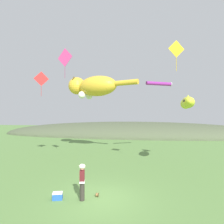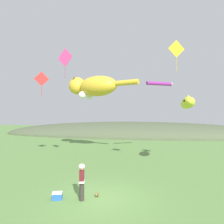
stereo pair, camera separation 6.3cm
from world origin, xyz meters
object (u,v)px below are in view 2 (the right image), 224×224
object	(u,v)px
picnic_cooler	(57,196)
kite_diamond_red	(42,79)
kite_spool	(97,195)
kite_diamond_pink	(65,58)
kite_tube_streamer	(160,84)
festival_attendant	(82,181)
kite_diamond_gold	(176,49)
kite_giant_cat	(93,87)
kite_fish_windsock	(188,103)

from	to	relation	value
picnic_cooler	kite_diamond_red	distance (m)	10.97
kite_spool	kite_diamond_pink	bearing A→B (deg)	128.24
kite_spool	kite_tube_streamer	world-z (taller)	kite_tube_streamer
festival_attendant	kite_diamond_pink	world-z (taller)	kite_diamond_pink
festival_attendant	kite_diamond_gold	world-z (taller)	kite_diamond_gold
picnic_cooler	kite_tube_streamer	size ratio (longest dim) A/B	0.21
festival_attendant	kite_tube_streamer	xyz separation A→B (m)	(4.56, 11.10, 6.39)
kite_tube_streamer	kite_diamond_pink	size ratio (longest dim) A/B	1.14
kite_giant_cat	kite_tube_streamer	size ratio (longest dim) A/B	3.04
kite_diamond_gold	kite_fish_windsock	bearing A→B (deg)	63.88
kite_giant_cat	kite_diamond_gold	distance (m)	10.95
festival_attendant	kite_spool	world-z (taller)	festival_attendant
kite_spool	picnic_cooler	bearing A→B (deg)	-161.10
festival_attendant	picnic_cooler	xyz separation A→B (m)	(-1.24, -0.10, -0.77)
kite_fish_windsock	kite_diamond_gold	world-z (taller)	kite_diamond_gold
kite_tube_streamer	kite_diamond_gold	distance (m)	7.15
kite_fish_windsock	kite_diamond_red	distance (m)	12.45
kite_giant_cat	kite_diamond_gold	bearing A→B (deg)	-45.12
festival_attendant	kite_fish_windsock	bearing A→B (deg)	45.82
kite_diamond_gold	kite_diamond_red	world-z (taller)	kite_diamond_gold
kite_spool	kite_diamond_gold	world-z (taller)	kite_diamond_gold
kite_spool	kite_tube_streamer	bearing A→B (deg)	69.61
kite_giant_cat	kite_fish_windsock	world-z (taller)	kite_giant_cat
kite_giant_cat	kite_diamond_red	size ratio (longest dim) A/B	3.76
picnic_cooler	kite_diamond_pink	distance (m)	10.23
kite_fish_windsock	kite_spool	bearing A→B (deg)	-133.65
kite_tube_streamer	kite_diamond_pink	xyz separation A→B (m)	(-7.65, -5.83, 1.35)
kite_fish_windsock	kite_diamond_red	size ratio (longest dim) A/B	1.54
picnic_cooler	kite_giant_cat	bearing A→B (deg)	96.23
festival_attendant	picnic_cooler	size ratio (longest dim) A/B	3.15
kite_diamond_pink	kite_diamond_red	distance (m)	3.45
kite_giant_cat	kite_diamond_red	distance (m)	6.04
kite_fish_windsock	kite_diamond_pink	world-z (taller)	kite_diamond_pink
kite_giant_cat	kite_diamond_red	bearing A→B (deg)	-123.81
kite_tube_streamer	kite_diamond_gold	bearing A→B (deg)	-85.25
kite_giant_cat	kite_fish_windsock	size ratio (longest dim) A/B	2.44
picnic_cooler	kite_fish_windsock	bearing A→B (deg)	41.15
kite_giant_cat	kite_diamond_gold	xyz separation A→B (m)	(7.68, -7.71, 1.26)
picnic_cooler	festival_attendant	bearing A→B (deg)	4.55
kite_diamond_gold	kite_diamond_red	size ratio (longest dim) A/B	0.94
kite_spool	kite_diamond_gold	bearing A→B (deg)	38.04
picnic_cooler	kite_diamond_gold	world-z (taller)	kite_diamond_gold
kite_diamond_red	kite_tube_streamer	bearing A→B (deg)	22.53
kite_fish_windsock	kite_diamond_red	world-z (taller)	kite_diamond_red
kite_fish_windsock	kite_diamond_gold	bearing A→B (deg)	-116.12
festival_attendant	kite_tube_streamer	world-z (taller)	kite_tube_streamer
picnic_cooler	kite_giant_cat	world-z (taller)	kite_giant_cat
kite_diamond_pink	kite_fish_windsock	bearing A→B (deg)	7.62
kite_diamond_pink	kite_tube_streamer	bearing A→B (deg)	37.30
kite_spool	kite_fish_windsock	bearing A→B (deg)	46.35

